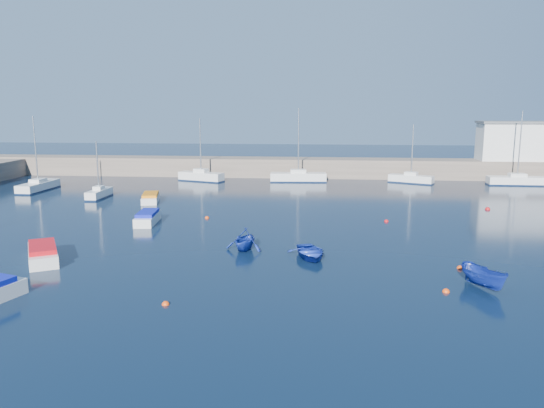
# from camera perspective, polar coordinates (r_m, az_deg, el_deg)

# --- Properties ---
(ground) EXTENTS (220.00, 220.00, 0.00)m
(ground) POSITION_cam_1_polar(r_m,az_deg,el_deg) (30.77, -1.53, -8.34)
(ground) COLOR black
(ground) RESTS_ON ground
(back_wall) EXTENTS (96.00, 4.50, 2.60)m
(back_wall) POSITION_cam_1_polar(r_m,az_deg,el_deg) (75.48, 2.61, 3.95)
(back_wall) COLOR #6D5F53
(back_wall) RESTS_ON ground
(harbor_office) EXTENTS (10.00, 4.00, 5.00)m
(harbor_office) POSITION_cam_1_polar(r_m,az_deg,el_deg) (79.61, 24.88, 6.08)
(harbor_office) COLOR silver
(harbor_office) RESTS_ON back_wall
(sailboat_3) EXTENTS (1.33, 4.57, 6.18)m
(sailboat_3) POSITION_cam_1_polar(r_m,az_deg,el_deg) (60.86, -18.10, 1.11)
(sailboat_3) COLOR silver
(sailboat_3) RESTS_ON ground
(sailboat_4) EXTENTS (2.10, 6.78, 8.75)m
(sailboat_4) POSITION_cam_1_polar(r_m,az_deg,el_deg) (68.81, -23.82, 1.79)
(sailboat_4) COLOR silver
(sailboat_4) RESTS_ON ground
(sailboat_5) EXTENTS (6.44, 3.73, 8.33)m
(sailboat_5) POSITION_cam_1_polar(r_m,az_deg,el_deg) (71.63, -7.63, 2.99)
(sailboat_5) COLOR silver
(sailboat_5) RESTS_ON ground
(sailboat_6) EXTENTS (7.49, 2.56, 9.64)m
(sailboat_6) POSITION_cam_1_polar(r_m,az_deg,el_deg) (70.52, 2.84, 2.95)
(sailboat_6) COLOR silver
(sailboat_6) RESTS_ON ground
(sailboat_7) EXTENTS (5.81, 3.86, 7.57)m
(sailboat_7) POSITION_cam_1_polar(r_m,az_deg,el_deg) (71.48, 14.72, 2.66)
(sailboat_7) COLOR silver
(sailboat_7) RESTS_ON ground
(sailboat_8) EXTENTS (7.21, 2.09, 9.33)m
(sailboat_8) POSITION_cam_1_polar(r_m,az_deg,el_deg) (74.29, 24.84, 2.32)
(sailboat_8) COLOR silver
(sailboat_8) RESTS_ON ground
(motorboat_0) EXTENTS (3.88, 5.02, 1.08)m
(motorboat_0) POSITION_cam_1_polar(r_m,az_deg,el_deg) (37.70, -23.44, -4.87)
(motorboat_0) COLOR silver
(motorboat_0) RESTS_ON ground
(motorboat_1) EXTENTS (1.90, 4.38, 1.04)m
(motorboat_1) POSITION_cam_1_polar(r_m,az_deg,el_deg) (46.71, -13.23, -1.44)
(motorboat_1) COLOR silver
(motorboat_1) RESTS_ON ground
(motorboat_2) EXTENTS (2.53, 4.71, 0.92)m
(motorboat_2) POSITION_cam_1_polar(r_m,az_deg,el_deg) (57.10, -12.93, 0.67)
(motorboat_2) COLOR silver
(motorboat_2) RESTS_ON ground
(dinghy_center) EXTENTS (3.44, 4.15, 0.74)m
(dinghy_center) POSITION_cam_1_polar(r_m,az_deg,el_deg) (35.36, 4.08, -5.22)
(dinghy_center) COLOR navy
(dinghy_center) RESTS_ON ground
(dinghy_left) EXTENTS (3.17, 3.48, 1.57)m
(dinghy_left) POSITION_cam_1_polar(r_m,az_deg,el_deg) (37.06, -2.96, -3.80)
(dinghy_left) COLOR navy
(dinghy_left) RESTS_ON ground
(dinghy_right) EXTENTS (2.56, 3.43, 1.25)m
(dinghy_right) POSITION_cam_1_polar(r_m,az_deg,el_deg) (31.74, 21.84, -7.35)
(dinghy_right) COLOR navy
(dinghy_right) RESTS_ON ground
(buoy_0) EXTENTS (0.39, 0.39, 0.39)m
(buoy_0) POSITION_cam_1_polar(r_m,az_deg,el_deg) (27.92, -11.37, -10.57)
(buoy_0) COLOR #EB420C
(buoy_0) RESTS_ON ground
(buoy_1) EXTENTS (0.39, 0.39, 0.39)m
(buoy_1) POSITION_cam_1_polar(r_m,az_deg,el_deg) (47.24, 12.20, -1.87)
(buoy_1) COLOR red
(buoy_1) RESTS_ON ground
(buoy_2) EXTENTS (0.40, 0.40, 0.40)m
(buoy_2) POSITION_cam_1_polar(r_m,az_deg,el_deg) (35.12, 19.56, -6.56)
(buoy_2) COLOR #EB420C
(buoy_2) RESTS_ON ground
(buoy_3) EXTENTS (0.39, 0.39, 0.39)m
(buoy_3) POSITION_cam_1_polar(r_m,az_deg,el_deg) (47.94, -7.01, -1.53)
(buoy_3) COLOR #EB420C
(buoy_3) RESTS_ON ground
(buoy_4) EXTENTS (0.49, 0.49, 0.49)m
(buoy_4) POSITION_cam_1_polar(r_m,az_deg,el_deg) (55.62, 22.18, -0.56)
(buoy_4) COLOR red
(buoy_4) RESTS_ON ground
(buoy_5) EXTENTS (0.40, 0.40, 0.40)m
(buoy_5) POSITION_cam_1_polar(r_m,az_deg,el_deg) (30.61, 18.20, -8.99)
(buoy_5) COLOR #EB420C
(buoy_5) RESTS_ON ground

